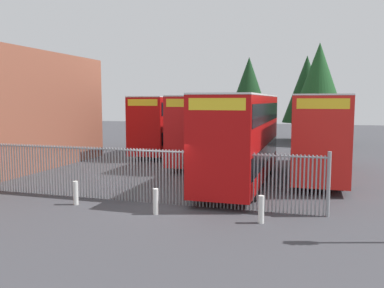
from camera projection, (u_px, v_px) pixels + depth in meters
ground_plane at (211, 171)px, 23.74m from camera, size 100.00×100.00×0.00m
palisade_fence at (132, 173)px, 16.38m from camera, size 15.34×0.14×2.35m
double_decker_bus_near_gate at (241, 135)px, 19.81m from camera, size 2.54×10.81×4.42m
double_decker_bus_behind_fence_left at (320, 132)px, 22.05m from camera, size 2.54×10.81×4.42m
double_decker_bus_behind_fence_right at (209, 126)px, 27.12m from camera, size 2.54×10.81×4.42m
double_decker_bus_far_back at (170, 122)px, 31.80m from camera, size 2.54×10.81×4.42m
bollard_near_left at (76, 193)px, 15.92m from camera, size 0.20×0.20×0.95m
bollard_center_front at (156, 202)px, 14.57m from camera, size 0.20×0.20×0.95m
bollard_near_right at (261, 209)px, 13.52m from camera, size 0.20×0.20×0.95m
tree_tall_back at (306, 89)px, 40.81m from camera, size 4.75×4.75×8.67m
tree_short_side at (249, 86)px, 42.00m from camera, size 4.17×4.17×8.65m
tree_mid_row at (319, 79)px, 36.75m from camera, size 4.57×4.57×9.40m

